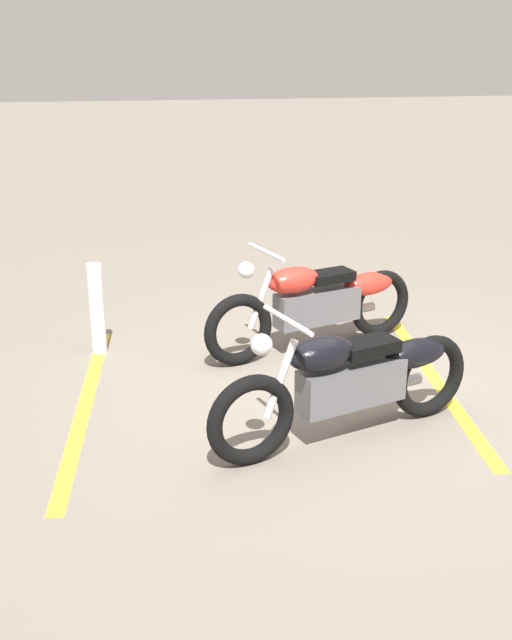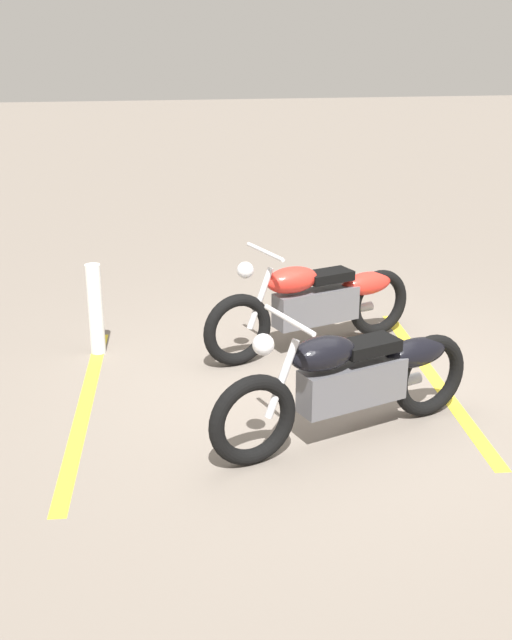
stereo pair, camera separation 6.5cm
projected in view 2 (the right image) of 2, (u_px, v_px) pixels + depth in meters
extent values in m
plane|color=slate|center=(337.00, 387.00, 6.79)|extent=(60.00, 60.00, 0.00)
torus|color=black|center=(238.00, 330.00, 7.14)|extent=(0.67, 0.32, 0.67)
torus|color=black|center=(378.00, 303.00, 7.84)|extent=(0.67, 0.32, 0.67)
cube|color=#59595E|center=(316.00, 306.00, 7.48)|extent=(0.87, 0.48, 0.32)
ellipsoid|color=red|center=(292.00, 280.00, 7.26)|extent=(0.58, 0.43, 0.24)
ellipsoid|color=red|center=(366.00, 283.00, 7.69)|extent=(0.61, 0.41, 0.22)
cube|color=black|center=(328.00, 276.00, 7.45)|extent=(0.49, 0.37, 0.09)
cylinder|color=silver|center=(260.00, 298.00, 7.15)|extent=(0.27, 0.14, 0.56)
cylinder|color=silver|center=(265.00, 252.00, 7.03)|extent=(0.23, 0.60, 0.04)
sphere|color=silver|center=(245.00, 270.00, 6.99)|extent=(0.15, 0.15, 0.15)
cylinder|color=silver|center=(342.00, 311.00, 7.83)|extent=(0.69, 0.31, 0.09)
torus|color=black|center=(253.00, 420.00, 5.49)|extent=(0.67, 0.32, 0.67)
torus|color=black|center=(429.00, 376.00, 6.19)|extent=(0.67, 0.32, 0.67)
cube|color=#59595E|center=(352.00, 385.00, 5.83)|extent=(0.87, 0.48, 0.32)
ellipsoid|color=black|center=(323.00, 353.00, 5.61)|extent=(0.58, 0.43, 0.24)
ellipsoid|color=black|center=(415.00, 353.00, 6.04)|extent=(0.61, 0.41, 0.22)
cube|color=black|center=(369.00, 346.00, 5.80)|extent=(0.49, 0.37, 0.09)
cylinder|color=silver|center=(282.00, 379.00, 5.50)|extent=(0.27, 0.14, 0.56)
cylinder|color=silver|center=(289.00, 320.00, 5.38)|extent=(0.23, 0.60, 0.04)
sphere|color=silver|center=(263.00, 345.00, 5.34)|extent=(0.15, 0.15, 0.15)
cylinder|color=silver|center=(383.00, 386.00, 6.18)|extent=(0.69, 0.31, 0.09)
cylinder|color=white|center=(95.00, 309.00, 7.37)|extent=(0.14, 0.14, 0.86)
cube|color=yellow|center=(433.00, 377.00, 6.97)|extent=(0.38, 3.20, 0.01)
cube|color=yellow|center=(85.00, 405.00, 6.45)|extent=(0.38, 3.20, 0.01)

